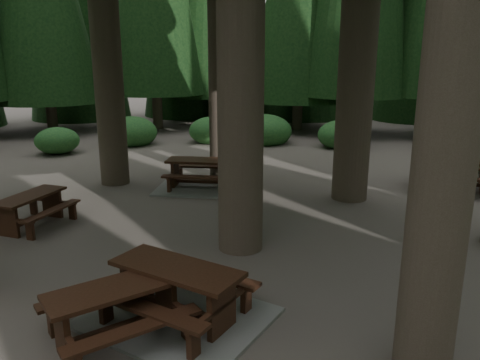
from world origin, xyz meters
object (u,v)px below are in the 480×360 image
(picnic_table_a, at_px, (177,301))
(picnic_table_e, at_px, (117,304))
(picnic_table_b, at_px, (31,206))
(picnic_table_c, at_px, (202,178))
(picnic_table_d, at_px, (452,170))

(picnic_table_a, relative_size, picnic_table_e, 1.24)
(picnic_table_b, height_order, picnic_table_e, picnic_table_e)
(picnic_table_c, distance_m, picnic_table_d, 6.91)
(picnic_table_c, xyz_separation_m, picnic_table_e, (1.89, -7.00, 0.21))
(picnic_table_c, height_order, picnic_table_d, picnic_table_d)
(picnic_table_a, relative_size, picnic_table_d, 1.33)
(picnic_table_e, bearing_deg, picnic_table_d, 8.78)
(picnic_table_b, relative_size, picnic_table_e, 0.74)
(picnic_table_d, bearing_deg, picnic_table_e, -113.42)
(picnic_table_c, bearing_deg, picnic_table_a, -81.46)
(picnic_table_a, height_order, picnic_table_b, picnic_table_a)
(picnic_table_d, bearing_deg, picnic_table_a, -112.48)
(picnic_table_b, bearing_deg, picnic_table_e, -126.32)
(picnic_table_c, xyz_separation_m, picnic_table_d, (6.56, 2.14, 0.28))
(picnic_table_b, xyz_separation_m, picnic_table_e, (4.14, -2.99, 0.03))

